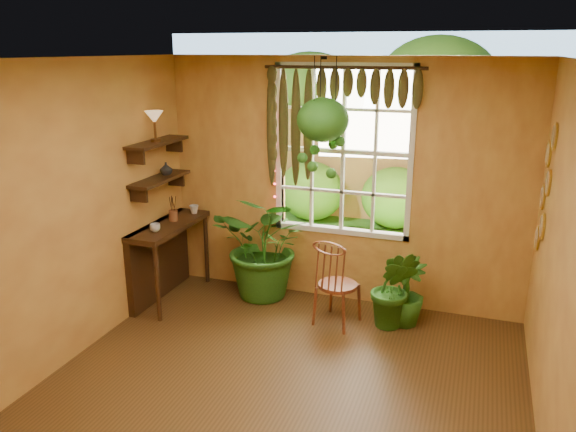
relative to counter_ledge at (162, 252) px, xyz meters
name	(u,v)px	position (x,y,z in m)	size (l,w,h in m)	color
floor	(268,410)	(1.91, -1.60, -0.55)	(4.50, 4.50, 0.00)	#573719
ceiling	(264,59)	(1.91, -1.60, 2.15)	(4.50, 4.50, 0.00)	silver
wall_back	(342,184)	(1.91, 0.65, 0.80)	(4.00, 4.00, 0.00)	gold
wall_left	(46,224)	(-0.09, -1.60, 0.80)	(4.50, 4.50, 0.00)	gold
wall_right	(568,288)	(3.91, -1.60, 0.80)	(4.50, 4.50, 0.00)	gold
window	(343,151)	(1.91, 0.68, 1.15)	(1.52, 0.10, 1.86)	white
valance_vine	(334,98)	(1.82, 0.56, 1.73)	(1.70, 0.12, 1.10)	#311A0D
string_lights	(274,144)	(1.15, 0.59, 1.20)	(0.03, 0.03, 1.54)	#FF2633
wall_plates	(545,190)	(3.89, 0.19, 1.00)	(0.04, 0.32, 1.10)	beige
counter_ledge	(162,252)	(0.00, 0.00, 0.00)	(0.40, 1.20, 0.90)	#311A0D
shelf_lower	(160,179)	(0.03, 0.00, 0.85)	(0.25, 0.90, 0.04)	#311A0D
shelf_upper	(158,143)	(0.03, 0.00, 1.25)	(0.25, 0.90, 0.04)	#311A0D
backyard	(416,133)	(2.15, 5.27, 0.73)	(14.00, 10.00, 12.00)	#235418
windsor_chair	(336,296)	(2.04, 0.00, -0.24)	(0.50, 0.51, 1.09)	brown
potted_plant_left	(267,245)	(1.12, 0.40, 0.08)	(1.13, 0.98, 1.26)	#1F4D14
potted_plant_mid	(394,289)	(2.62, 0.12, -0.12)	(0.47, 0.38, 0.86)	#1F4D14
potted_plant_right	(405,291)	(2.71, 0.25, -0.19)	(0.41, 0.41, 0.72)	#1F4D14
hanging_basket	(323,127)	(1.80, 0.25, 1.46)	(0.52, 0.52, 1.20)	black
cup_a	(155,228)	(0.13, -0.31, 0.39)	(0.11, 0.11, 0.09)	silver
cup_b	(194,209)	(0.19, 0.44, 0.40)	(0.11, 0.11, 0.10)	beige
brush_jar	(173,209)	(0.11, 0.10, 0.49)	(0.10, 0.10, 0.37)	brown
shelf_vase	(166,169)	(0.04, 0.13, 0.94)	(0.14, 0.14, 0.14)	#B2AD99
tiffany_lamp	(154,119)	(0.05, -0.05, 1.50)	(0.19, 0.19, 0.32)	brown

